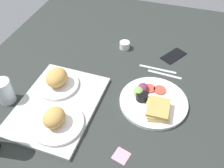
{
  "coord_description": "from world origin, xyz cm",
  "views": [
    {
      "loc": [
        -73.04,
        -20.54,
        82.84
      ],
      "look_at": [
        2.0,
        3.0,
        4.0
      ],
      "focal_mm": 38.93,
      "sensor_mm": 36.0,
      "label": 1
    }
  ],
  "objects_px": {
    "espresso_cup": "(125,45)",
    "fork": "(165,74)",
    "plate_with_salad": "(152,101)",
    "knife": "(158,69)",
    "sticky_note": "(121,156)",
    "bread_plate_near": "(56,120)",
    "serving_tray": "(58,105)",
    "drinking_glass": "(4,91)",
    "cell_phone": "(174,56)",
    "bread_plate_far": "(57,80)"
  },
  "relations": [
    {
      "from": "espresso_cup",
      "to": "fork",
      "type": "bearing_deg",
      "value": -121.56
    },
    {
      "from": "plate_with_salad",
      "to": "knife",
      "type": "bearing_deg",
      "value": 3.86
    },
    {
      "from": "espresso_cup",
      "to": "sticky_note",
      "type": "xyz_separation_m",
      "value": [
        -0.65,
        -0.16,
        -0.02
      ]
    },
    {
      "from": "bread_plate_near",
      "to": "serving_tray",
      "type": "bearing_deg",
      "value": 24.93
    },
    {
      "from": "serving_tray",
      "to": "bread_plate_near",
      "type": "bearing_deg",
      "value": -155.07
    },
    {
      "from": "drinking_glass",
      "to": "sticky_note",
      "type": "xyz_separation_m",
      "value": [
        -0.11,
        -0.56,
        -0.06
      ]
    },
    {
      "from": "bread_plate_near",
      "to": "drinking_glass",
      "type": "distance_m",
      "value": 0.29
    },
    {
      "from": "bread_plate_near",
      "to": "sticky_note",
      "type": "height_order",
      "value": "bread_plate_near"
    },
    {
      "from": "plate_with_salad",
      "to": "fork",
      "type": "height_order",
      "value": "plate_with_salad"
    },
    {
      "from": "bread_plate_near",
      "to": "espresso_cup",
      "type": "distance_m",
      "value": 0.61
    },
    {
      "from": "bread_plate_near",
      "to": "knife",
      "type": "xyz_separation_m",
      "value": [
        0.48,
        -0.33,
        -0.04
      ]
    },
    {
      "from": "serving_tray",
      "to": "cell_phone",
      "type": "height_order",
      "value": "serving_tray"
    },
    {
      "from": "plate_with_salad",
      "to": "espresso_cup",
      "type": "distance_m",
      "value": 0.43
    },
    {
      "from": "bread_plate_far",
      "to": "serving_tray",
      "type": "bearing_deg",
      "value": -154.5
    },
    {
      "from": "drinking_glass",
      "to": "espresso_cup",
      "type": "height_order",
      "value": "drinking_glass"
    },
    {
      "from": "drinking_glass",
      "to": "bread_plate_near",
      "type": "bearing_deg",
      "value": -103.18
    },
    {
      "from": "fork",
      "to": "espresso_cup",
      "type": "bearing_deg",
      "value": -27.91
    },
    {
      "from": "cell_phone",
      "to": "sticky_note",
      "type": "distance_m",
      "value": 0.67
    },
    {
      "from": "bread_plate_near",
      "to": "plate_with_salad",
      "type": "bearing_deg",
      "value": -55.48
    },
    {
      "from": "bread_plate_near",
      "to": "knife",
      "type": "relative_size",
      "value": 1.12
    },
    {
      "from": "serving_tray",
      "to": "bread_plate_far",
      "type": "height_order",
      "value": "bread_plate_far"
    },
    {
      "from": "serving_tray",
      "to": "plate_with_salad",
      "type": "distance_m",
      "value": 0.42
    },
    {
      "from": "plate_with_salad",
      "to": "espresso_cup",
      "type": "relative_size",
      "value": 5.4
    },
    {
      "from": "serving_tray",
      "to": "sticky_note",
      "type": "distance_m",
      "value": 0.36
    },
    {
      "from": "espresso_cup",
      "to": "knife",
      "type": "relative_size",
      "value": 0.29
    },
    {
      "from": "fork",
      "to": "serving_tray",
      "type": "bearing_deg",
      "value": 43.01
    },
    {
      "from": "sticky_note",
      "to": "bread_plate_near",
      "type": "bearing_deg",
      "value": 80.55
    },
    {
      "from": "fork",
      "to": "sticky_note",
      "type": "xyz_separation_m",
      "value": [
        -0.49,
        0.09,
        -0.0
      ]
    },
    {
      "from": "plate_with_salad",
      "to": "cell_phone",
      "type": "distance_m",
      "value": 0.37
    },
    {
      "from": "serving_tray",
      "to": "bread_plate_near",
      "type": "distance_m",
      "value": 0.12
    },
    {
      "from": "drinking_glass",
      "to": "cell_phone",
      "type": "height_order",
      "value": "drinking_glass"
    },
    {
      "from": "bread_plate_near",
      "to": "cell_phone",
      "type": "xyz_separation_m",
      "value": [
        0.61,
        -0.39,
        -0.04
      ]
    },
    {
      "from": "drinking_glass",
      "to": "fork",
      "type": "distance_m",
      "value": 0.75
    },
    {
      "from": "bread_plate_far",
      "to": "espresso_cup",
      "type": "relative_size",
      "value": 3.55
    },
    {
      "from": "serving_tray",
      "to": "plate_with_salad",
      "type": "relative_size",
      "value": 1.49
    },
    {
      "from": "serving_tray",
      "to": "plate_with_salad",
      "type": "xyz_separation_m",
      "value": [
        0.14,
        -0.39,
        0.01
      ]
    },
    {
      "from": "cell_phone",
      "to": "serving_tray",
      "type": "bearing_deg",
      "value": 171.11
    },
    {
      "from": "bread_plate_near",
      "to": "plate_with_salad",
      "type": "relative_size",
      "value": 0.71
    },
    {
      "from": "bread_plate_far",
      "to": "knife",
      "type": "height_order",
      "value": "bread_plate_far"
    },
    {
      "from": "bread_plate_far",
      "to": "drinking_glass",
      "type": "distance_m",
      "value": 0.23
    },
    {
      "from": "espresso_cup",
      "to": "knife",
      "type": "distance_m",
      "value": 0.24
    },
    {
      "from": "plate_with_salad",
      "to": "knife",
      "type": "distance_m",
      "value": 0.24
    },
    {
      "from": "drinking_glass",
      "to": "sticky_note",
      "type": "distance_m",
      "value": 0.58
    },
    {
      "from": "plate_with_salad",
      "to": "fork",
      "type": "bearing_deg",
      "value": -6.65
    },
    {
      "from": "plate_with_salad",
      "to": "drinking_glass",
      "type": "height_order",
      "value": "drinking_glass"
    },
    {
      "from": "plate_with_salad",
      "to": "cell_phone",
      "type": "relative_size",
      "value": 2.1
    },
    {
      "from": "fork",
      "to": "cell_phone",
      "type": "height_order",
      "value": "cell_phone"
    },
    {
      "from": "espresso_cup",
      "to": "sticky_note",
      "type": "height_order",
      "value": "espresso_cup"
    },
    {
      "from": "espresso_cup",
      "to": "knife",
      "type": "height_order",
      "value": "espresso_cup"
    },
    {
      "from": "bread_plate_far",
      "to": "cell_phone",
      "type": "distance_m",
      "value": 0.64
    }
  ]
}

